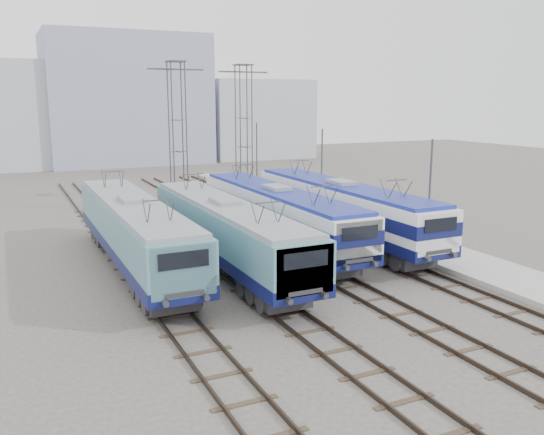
{
  "coord_description": "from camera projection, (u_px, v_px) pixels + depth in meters",
  "views": [
    {
      "loc": [
        -12.84,
        -22.92,
        9.17
      ],
      "look_at": [
        1.23,
        7.0,
        2.32
      ],
      "focal_mm": 38.0,
      "sensor_mm": 36.0,
      "label": 1
    }
  ],
  "objects": [
    {
      "name": "ground",
      "position": [
        311.0,
        294.0,
        27.52
      ],
      "size": [
        160.0,
        160.0,
        0.0
      ],
      "primitive_type": "plane",
      "color": "#514C47"
    },
    {
      "name": "platform",
      "position": [
        386.0,
        235.0,
        38.83
      ],
      "size": [
        4.0,
        70.0,
        0.3
      ],
      "primitive_type": "cube",
      "color": "#9E9E99",
      "rests_on": "ground"
    },
    {
      "name": "locomotive_far_left",
      "position": [
        135.0,
        229.0,
        30.71
      ],
      "size": [
        2.97,
        18.75,
        3.53
      ],
      "color": "#0D1245",
      "rests_on": "ground"
    },
    {
      "name": "locomotive_center_left",
      "position": [
        227.0,
        230.0,
        30.81
      ],
      "size": [
        2.87,
        18.14,
        3.41
      ],
      "color": "#0D1245",
      "rests_on": "ground"
    },
    {
      "name": "locomotive_center_right",
      "position": [
        278.0,
        212.0,
        35.36
      ],
      "size": [
        2.9,
        18.31,
        3.44
      ],
      "color": "#0D1245",
      "rests_on": "ground"
    },
    {
      "name": "locomotive_far_right",
      "position": [
        342.0,
        206.0,
        37.01
      ],
      "size": [
        2.96,
        18.74,
        3.52
      ],
      "color": "#0D1245",
      "rests_on": "ground"
    },
    {
      "name": "catenary_tower_west",
      "position": [
        178.0,
        131.0,
        45.67
      ],
      "size": [
        4.5,
        1.2,
        12.0
      ],
      "color": "#3F4247",
      "rests_on": "ground"
    },
    {
      "name": "catenary_tower_east",
      "position": [
        244.0,
        128.0,
        50.15
      ],
      "size": [
        4.5,
        1.2,
        12.0
      ],
      "color": "#3F4247",
      "rests_on": "ground"
    },
    {
      "name": "mast_front",
      "position": [
        429.0,
        202.0,
        32.17
      ],
      "size": [
        0.12,
        0.12,
        7.0
      ],
      "primitive_type": "cylinder",
      "color": "#3F4247",
      "rests_on": "ground"
    },
    {
      "name": "mast_mid",
      "position": [
        322.0,
        176.0,
        42.8
      ],
      "size": [
        0.12,
        0.12,
        7.0
      ],
      "primitive_type": "cylinder",
      "color": "#3F4247",
      "rests_on": "ground"
    },
    {
      "name": "mast_rear",
      "position": [
        257.0,
        161.0,
        53.44
      ],
      "size": [
        0.12,
        0.12,
        7.0
      ],
      "primitive_type": "cylinder",
      "color": "#3F4247",
      "rests_on": "ground"
    },
    {
      "name": "building_center",
      "position": [
        126.0,
        100.0,
        82.31
      ],
      "size": [
        22.0,
        14.0,
        18.0
      ],
      "primitive_type": "cube",
      "color": "#8D95AE",
      "rests_on": "ground"
    },
    {
      "name": "building_east",
      "position": [
        254.0,
        119.0,
        91.25
      ],
      "size": [
        16.0,
        12.0,
        12.0
      ],
      "primitive_type": "cube",
      "color": "#A4ADB7",
      "rests_on": "ground"
    }
  ]
}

